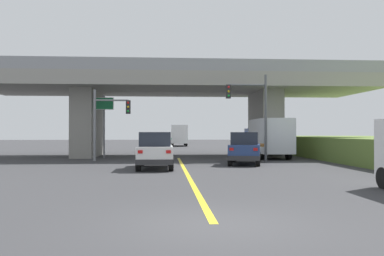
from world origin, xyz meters
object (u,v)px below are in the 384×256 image
object	(u,v)px
box_truck	(268,137)
semi_truck_distant	(179,135)
suv_lead	(155,150)
highway_sign	(104,112)
traffic_signal_nearside	(253,107)
traffic_signal_farside	(107,117)
suv_crossing	(245,148)

from	to	relation	value
box_truck	semi_truck_distant	bearing A→B (deg)	101.85
suv_lead	semi_truck_distant	distance (m)	37.83
suv_lead	highway_sign	distance (m)	10.85
highway_sign	box_truck	bearing A→B (deg)	-2.93
traffic_signal_nearside	highway_sign	distance (m)	11.72
box_truck	highway_sign	xyz separation A→B (m)	(-12.92, 0.66, 1.98)
suv_lead	traffic_signal_farside	size ratio (longest dim) A/B	0.89
suv_crossing	traffic_signal_nearside	bearing A→B (deg)	81.54
suv_crossing	traffic_signal_farside	size ratio (longest dim) A/B	0.94
highway_sign	semi_truck_distant	bearing A→B (deg)	76.23
traffic_signal_nearside	highway_sign	world-z (taller)	traffic_signal_nearside
traffic_signal_nearside	highway_sign	xyz separation A→B (m)	(-10.94, 4.20, -0.22)
suv_lead	traffic_signal_nearside	size ratio (longest dim) A/B	0.73
suv_crossing	traffic_signal_nearside	world-z (taller)	traffic_signal_nearside
traffic_signal_nearside	semi_truck_distant	size ratio (longest dim) A/B	0.93
suv_lead	suv_crossing	size ratio (longest dim) A/B	0.94
semi_truck_distant	traffic_signal_farside	bearing A→B (deg)	-101.11
traffic_signal_nearside	traffic_signal_farside	bearing A→B (deg)	174.82
box_truck	semi_truck_distant	size ratio (longest dim) A/B	1.13
box_truck	traffic_signal_nearside	xyz separation A→B (m)	(-1.98, -3.54, 2.21)
box_truck	highway_sign	world-z (taller)	highway_sign
traffic_signal_farside	suv_crossing	bearing A→B (deg)	-21.59
suv_lead	semi_truck_distant	xyz separation A→B (m)	(2.63, 37.74, 0.61)
highway_sign	suv_crossing	bearing A→B (deg)	-34.98
suv_crossing	semi_truck_distant	size ratio (longest dim) A/B	0.73
suv_crossing	highway_sign	bearing A→B (deg)	159.02
traffic_signal_nearside	suv_lead	bearing A→B (deg)	-140.88
highway_sign	traffic_signal_farside	bearing A→B (deg)	-77.57
box_truck	traffic_signal_farside	world-z (taller)	traffic_signal_farside
highway_sign	semi_truck_distant	xyz separation A→B (m)	(6.88, 28.10, -1.97)
suv_crossing	box_truck	distance (m)	6.97
traffic_signal_farside	semi_truck_distant	world-z (taller)	traffic_signal_farside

